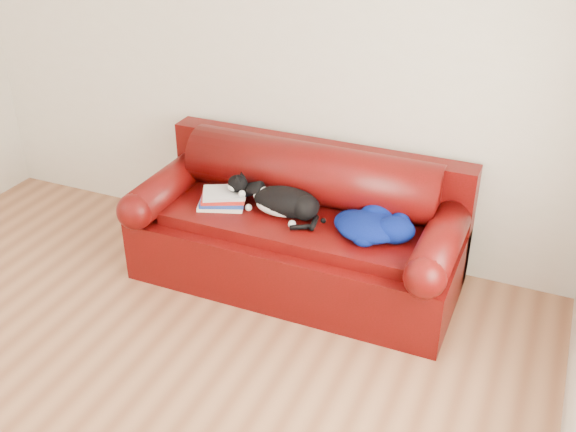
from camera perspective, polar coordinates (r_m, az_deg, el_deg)
name	(u,v)px	position (r m, az deg, el deg)	size (l,w,h in m)	color
ground	(97,406)	(3.81, -15.85, -15.20)	(4.50, 4.50, 0.00)	brown
room_shell	(67,107)	(2.86, -18.19, 8.80)	(4.52, 4.02, 2.61)	beige
sofa_base	(297,249)	(4.44, 0.74, -2.82)	(2.10, 0.90, 0.50)	#360802
sofa_back	(311,193)	(4.49, 1.96, 1.99)	(2.10, 1.01, 0.88)	#360802
book_stack	(223,198)	(4.42, -5.53, 1.51)	(0.35, 0.31, 0.10)	white
cat	(285,202)	(4.27, -0.27, 1.15)	(0.61, 0.35, 0.23)	black
blanket	(373,225)	(4.09, 7.19, -0.75)	(0.58, 0.47, 0.15)	#020843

